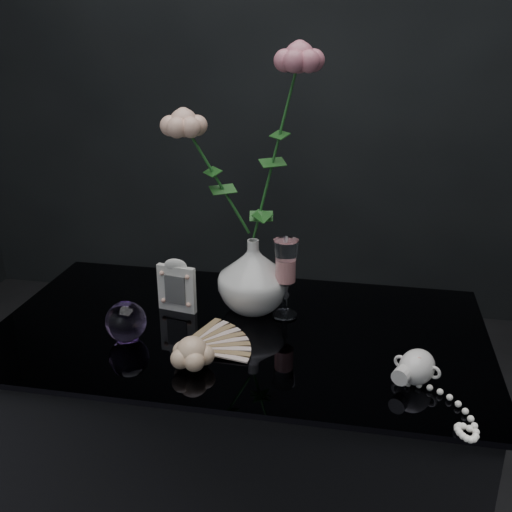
% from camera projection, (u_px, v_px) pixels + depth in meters
% --- Properties ---
extents(table, '(1.05, 0.58, 0.76)m').
position_uv_depth(table, '(241.00, 469.00, 1.43)').
color(table, black).
rests_on(table, ground).
extents(vase, '(0.18, 0.18, 0.17)m').
position_uv_depth(vase, '(253.00, 275.00, 1.35)').
color(vase, white).
rests_on(vase, table).
extents(wine_glass, '(0.07, 0.07, 0.18)m').
position_uv_depth(wine_glass, '(285.00, 279.00, 1.31)').
color(wine_glass, white).
rests_on(wine_glass, table).
extents(picture_frame, '(0.11, 0.09, 0.13)m').
position_uv_depth(picture_frame, '(177.00, 285.00, 1.35)').
color(picture_frame, white).
rests_on(picture_frame, table).
extents(paperweight, '(0.11, 0.11, 0.08)m').
position_uv_depth(paperweight, '(126.00, 321.00, 1.23)').
color(paperweight, '#B486DA').
rests_on(paperweight, table).
extents(paper_fan, '(0.31, 0.27, 0.03)m').
position_uv_depth(paper_fan, '(187.00, 347.00, 1.19)').
color(paper_fan, beige).
rests_on(paper_fan, table).
extents(loose_rose, '(0.17, 0.21, 0.06)m').
position_uv_depth(loose_rose, '(192.00, 352.00, 1.14)').
color(loose_rose, beige).
rests_on(loose_rose, table).
extents(pearl_jar, '(0.29, 0.30, 0.07)m').
position_uv_depth(pearl_jar, '(417.00, 366.00, 1.09)').
color(pearl_jar, white).
rests_on(pearl_jar, table).
extents(roses, '(0.31, 0.13, 0.47)m').
position_uv_depth(roses, '(249.00, 149.00, 1.25)').
color(roses, '#FFB99E').
rests_on(roses, vase).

